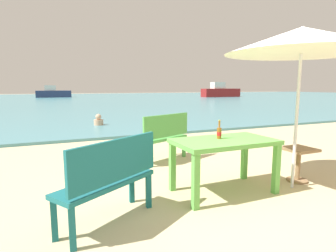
% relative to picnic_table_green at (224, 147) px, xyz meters
% --- Properties ---
extents(ground_plane, '(120.00, 120.00, 0.00)m').
position_rel_picnic_table_green_xyz_m(ground_plane, '(0.48, -0.47, -0.65)').
color(ground_plane, '#C6B287').
extents(sea_water, '(120.00, 50.00, 0.08)m').
position_rel_picnic_table_green_xyz_m(sea_water, '(0.48, 29.53, -0.61)').
color(sea_water, teal).
rests_on(sea_water, ground_plane).
extents(picnic_table_green, '(1.40, 0.80, 0.76)m').
position_rel_picnic_table_green_xyz_m(picnic_table_green, '(0.00, 0.00, 0.00)').
color(picnic_table_green, '#60B24C').
rests_on(picnic_table_green, ground_plane).
extents(beer_bottle_amber, '(0.07, 0.07, 0.26)m').
position_rel_picnic_table_green_xyz_m(beer_bottle_amber, '(-0.04, 0.08, 0.20)').
color(beer_bottle_amber, brown).
rests_on(beer_bottle_amber, picnic_table_green).
extents(patio_umbrella, '(2.10, 2.10, 2.30)m').
position_rel_picnic_table_green_xyz_m(patio_umbrella, '(1.03, -0.28, 1.47)').
color(patio_umbrella, silver).
rests_on(patio_umbrella, ground_plane).
extents(side_table_wood, '(0.44, 0.44, 0.54)m').
position_rel_picnic_table_green_xyz_m(side_table_wood, '(1.33, -0.10, -0.30)').
color(side_table_wood, olive).
rests_on(side_table_wood, ground_plane).
extents(bench_teal_center, '(1.21, 0.94, 0.95)m').
position_rel_picnic_table_green_xyz_m(bench_teal_center, '(-1.65, -0.29, -0.11)').
color(bench_teal_center, '#196066').
rests_on(bench_teal_center, ground_plane).
extents(bench_green_left, '(1.25, 0.80, 0.95)m').
position_rel_picnic_table_green_xyz_m(bench_green_left, '(-0.16, 1.84, -0.11)').
color(bench_green_left, '#4C9E47').
rests_on(bench_green_left, ground_plane).
extents(swimmer_person, '(0.34, 0.34, 0.41)m').
position_rel_picnic_table_green_xyz_m(swimmer_person, '(-0.57, 7.09, -0.41)').
color(swimmer_person, tan).
rests_on(swimmer_person, sea_water).
extents(boat_barge, '(5.49, 1.50, 2.00)m').
position_rel_picnic_table_green_xyz_m(boat_barge, '(19.53, 28.82, 0.15)').
color(boat_barge, maroon).
rests_on(boat_barge, sea_water).
extents(boat_sailboat, '(4.31, 1.18, 1.57)m').
position_rel_picnic_table_green_xyz_m(boat_sailboat, '(-1.66, 36.05, -0.01)').
color(boat_sailboat, navy).
rests_on(boat_sailboat, sea_water).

